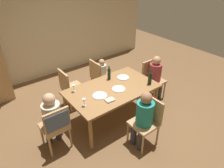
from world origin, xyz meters
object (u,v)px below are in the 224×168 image
(wine_bottle_tall_green, at_px, (150,78))
(wine_glass_centre, at_px, (84,101))
(chair_right_end, at_px, (152,77))
(wine_bottle_dark_red, at_px, (109,73))
(chair_near, at_px, (147,119))
(person_man_guest, at_px, (143,116))
(dinner_plate_host, at_px, (119,89))
(dinner_plate_guest_right, at_px, (123,77))
(person_woman_host, at_px, (156,75))
(person_man_bearded, at_px, (52,117))
(dinner_plate_guest_left, at_px, (100,96))
(wine_glass_near_left, at_px, (73,87))
(dining_table, at_px, (112,92))
(chair_far_left, at_px, (69,86))
(chair_left_end, at_px, (56,124))
(chair_far_right, at_px, (99,75))
(person_child_small, at_px, (103,73))

(wine_bottle_tall_green, bearing_deg, wine_glass_centre, 172.72)
(chair_right_end, height_order, wine_bottle_dark_red, wine_bottle_dark_red)
(chair_near, height_order, wine_bottle_tall_green, wine_bottle_tall_green)
(person_man_guest, height_order, dinner_plate_host, person_man_guest)
(dinner_plate_host, bearing_deg, dinner_plate_guest_right, 38.96)
(person_woman_host, height_order, wine_bottle_dark_red, person_woman_host)
(person_man_bearded, relative_size, dinner_plate_guest_left, 4.14)
(wine_bottle_dark_red, bearing_deg, dinner_plate_guest_left, -142.73)
(wine_glass_near_left, bearing_deg, person_woman_host, -11.38)
(dining_table, distance_m, wine_bottle_dark_red, 0.43)
(chair_far_left, height_order, wine_glass_centre, chair_far_left)
(chair_right_end, distance_m, person_woman_host, 0.15)
(person_man_bearded, height_order, dinner_plate_guest_left, person_man_bearded)
(dinner_plate_guest_right, bearing_deg, dinner_plate_guest_left, -161.95)
(person_man_bearded, distance_m, dinner_plate_guest_left, 0.94)
(chair_near, distance_m, person_man_bearded, 1.66)
(wine_glass_near_left, xyz_separation_m, dinner_plate_guest_right, (1.11, -0.17, -0.10))
(dining_table, height_order, dinner_plate_guest_right, dinner_plate_guest_right)
(wine_bottle_tall_green, relative_size, wine_bottle_dark_red, 1.07)
(chair_left_end, distance_m, wine_bottle_dark_red, 1.55)
(person_man_guest, xyz_separation_m, dinner_plate_guest_left, (-0.32, 0.84, 0.10))
(dining_table, height_order, person_man_bearded, person_man_bearded)
(chair_left_end, bearing_deg, wine_bottle_tall_green, -6.16)
(wine_bottle_dark_red, bearing_deg, wine_glass_near_left, 177.62)
(person_man_bearded, xyz_separation_m, wine_glass_centre, (0.54, -0.18, 0.20))
(chair_near, height_order, wine_glass_near_left, chair_near)
(wine_bottle_tall_green, distance_m, dinner_plate_guest_left, 1.10)
(chair_far_right, bearing_deg, chair_near, -7.12)
(wine_glass_centre, bearing_deg, wine_glass_near_left, 81.43)
(dinner_plate_host, distance_m, dinner_plate_guest_left, 0.43)
(chair_far_left, distance_m, wine_bottle_dark_red, 0.95)
(dining_table, bearing_deg, person_man_guest, -91.62)
(chair_far_left, distance_m, person_woman_host, 2.00)
(person_man_guest, bearing_deg, chair_far_right, -10.58)
(chair_far_right, bearing_deg, chair_far_left, -90.00)
(chair_left_end, xyz_separation_m, person_man_bearded, (0.00, 0.15, 0.06))
(chair_far_right, distance_m, person_man_guest, 1.86)
(chair_far_right, relative_size, dinner_plate_guest_right, 3.54)
(wine_bottle_tall_green, height_order, wine_glass_centre, wine_bottle_tall_green)
(person_man_guest, bearing_deg, person_child_small, -13.92)
(chair_near, xyz_separation_m, chair_far_left, (-0.58, 1.82, 0.00))
(chair_right_end, relative_size, dinner_plate_host, 3.50)
(chair_left_end, height_order, chair_far_left, same)
(dinner_plate_guest_left, xyz_separation_m, dinner_plate_guest_right, (0.80, 0.26, 0.00))
(person_child_small, distance_m, dinner_plate_guest_left, 1.26)
(person_man_bearded, height_order, wine_glass_centre, person_man_bearded)
(chair_near, distance_m, wine_bottle_dark_red, 1.29)
(dining_table, xyz_separation_m, person_man_guest, (-0.03, -0.91, -0.02))
(chair_near, distance_m, dinner_plate_host, 0.83)
(person_man_bearded, relative_size, person_child_small, 1.21)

